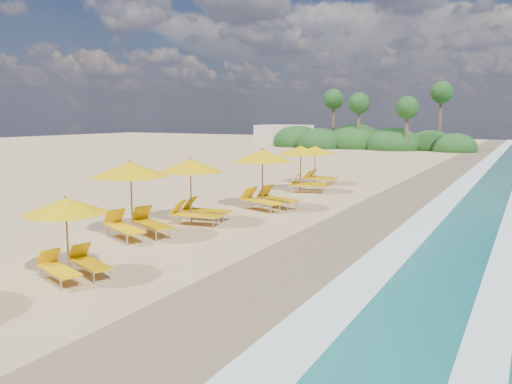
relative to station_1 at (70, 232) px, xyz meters
name	(u,v)px	position (x,y,z in m)	size (l,w,h in m)	color
ground	(256,223)	(0.95, 7.85, -1.15)	(160.00, 160.00, 0.00)	tan
wet_sand	(359,235)	(4.95, 7.85, -1.15)	(4.00, 160.00, 0.01)	#867150
surf_foam	(443,244)	(7.65, 7.85, -1.13)	(4.00, 160.00, 0.01)	white
station_1	(70,232)	(0.00, 0.00, 0.00)	(2.61, 2.56, 2.06)	olive
station_2	(134,194)	(-1.62, 4.09, 0.29)	(3.35, 3.32, 2.58)	olive
station_3	(195,186)	(-1.15, 6.92, 0.24)	(2.96, 2.82, 2.48)	olive
station_4	(266,175)	(-0.18, 10.76, 0.33)	(3.34, 3.26, 2.64)	olive
station_5	(304,165)	(-0.76, 16.28, 0.26)	(3.18, 3.11, 2.51)	olive
station_6	(318,162)	(-1.28, 19.48, 0.14)	(2.53, 2.34, 2.30)	olive
treeline	(362,141)	(-8.99, 53.36, -0.16)	(25.80, 8.80, 9.74)	#163D14
beach_building	(284,135)	(-21.05, 55.85, 0.25)	(7.00, 5.00, 2.80)	beige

